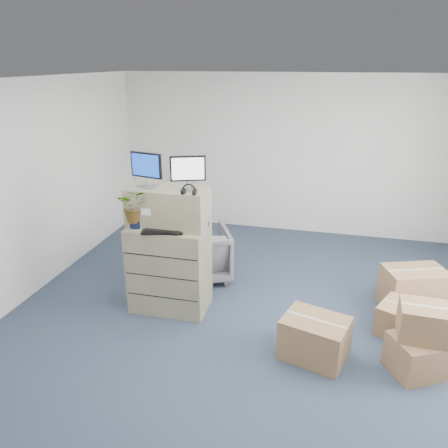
# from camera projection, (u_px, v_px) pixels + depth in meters

# --- Properties ---
(ground) EXTENTS (7.00, 7.00, 0.00)m
(ground) POSITION_uv_depth(u_px,v_px,m) (245.00, 335.00, 5.06)
(ground) COLOR #253342
(ground) RESTS_ON ground
(wall_back) EXTENTS (6.00, 0.02, 2.80)m
(wall_back) POSITION_uv_depth(u_px,v_px,m) (286.00, 155.00, 7.75)
(wall_back) COLOR silver
(wall_back) RESTS_ON ground
(filing_cabinet_lower) EXTENTS (0.95, 0.58, 1.11)m
(filing_cabinet_lower) POSITION_uv_depth(u_px,v_px,m) (170.00, 268.00, 5.46)
(filing_cabinet_lower) COLOR gray
(filing_cabinet_lower) RESTS_ON ground
(filing_cabinet_upper) EXTENTS (0.95, 0.48, 0.47)m
(filing_cabinet_upper) POSITION_uv_depth(u_px,v_px,m) (168.00, 207.00, 5.23)
(filing_cabinet_upper) COLOR gray
(filing_cabinet_upper) RESTS_ON filing_cabinet_lower
(monitor_left) EXTENTS (0.41, 0.20, 0.41)m
(monitor_left) POSITION_uv_depth(u_px,v_px,m) (146.00, 168.00, 5.10)
(monitor_left) COLOR #99999E
(monitor_left) RESTS_ON filing_cabinet_upper
(monitor_right) EXTENTS (0.39, 0.22, 0.40)m
(monitor_right) POSITION_uv_depth(u_px,v_px,m) (188.00, 171.00, 4.97)
(monitor_right) COLOR #99999E
(monitor_right) RESTS_ON filing_cabinet_upper
(headphones) EXTENTS (0.16, 0.02, 0.16)m
(headphones) POSITION_uv_depth(u_px,v_px,m) (189.00, 190.00, 4.89)
(headphones) COLOR black
(headphones) RESTS_ON filing_cabinet_upper
(keyboard) EXTENTS (0.52, 0.31, 0.03)m
(keyboard) POSITION_uv_depth(u_px,v_px,m) (163.00, 231.00, 5.10)
(keyboard) COLOR black
(keyboard) RESTS_ON filing_cabinet_lower
(mouse) EXTENTS (0.10, 0.08, 0.03)m
(mouse) POSITION_uv_depth(u_px,v_px,m) (187.00, 232.00, 5.08)
(mouse) COLOR silver
(mouse) RESTS_ON filing_cabinet_lower
(water_bottle) EXTENTS (0.08, 0.08, 0.29)m
(water_bottle) POSITION_uv_depth(u_px,v_px,m) (178.00, 214.00, 5.27)
(water_bottle) COLOR #96989E
(water_bottle) RESTS_ON filing_cabinet_lower
(phone_dock) EXTENTS (0.07, 0.06, 0.15)m
(phone_dock) POSITION_uv_depth(u_px,v_px,m) (169.00, 221.00, 5.29)
(phone_dock) COLOR silver
(phone_dock) RESTS_ON filing_cabinet_lower
(external_drive) EXTENTS (0.26, 0.22, 0.07)m
(external_drive) POSITION_uv_depth(u_px,v_px,m) (197.00, 224.00, 5.25)
(external_drive) COLOR black
(external_drive) RESTS_ON filing_cabinet_lower
(tissue_box) EXTENTS (0.29, 0.18, 0.10)m
(tissue_box) POSITION_uv_depth(u_px,v_px,m) (193.00, 218.00, 5.22)
(tissue_box) COLOR #3F88D7
(tissue_box) RESTS_ON external_drive
(potted_plant) EXTENTS (0.41, 0.45, 0.40)m
(potted_plant) POSITION_uv_depth(u_px,v_px,m) (136.00, 210.00, 5.14)
(potted_plant) COLOR #A1BE99
(potted_plant) RESTS_ON filing_cabinet_lower
(office_chair) EXTENTS (1.05, 1.03, 0.83)m
(office_chair) POSITION_uv_depth(u_px,v_px,m) (200.00, 251.00, 6.27)
(office_chair) COLOR slate
(office_chair) RESTS_ON ground
(cardboard_boxes) EXTENTS (1.98, 2.02, 0.74)m
(cardboard_boxes) POSITION_uv_depth(u_px,v_px,m) (389.00, 318.00, 4.92)
(cardboard_boxes) COLOR olive
(cardboard_boxes) RESTS_ON ground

